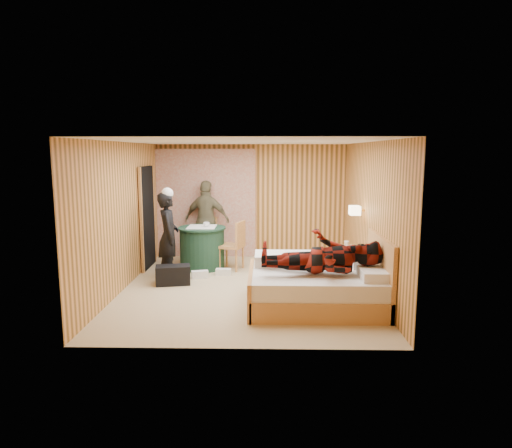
{
  "coord_description": "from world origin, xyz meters",
  "views": [
    {
      "loc": [
        0.34,
        -7.65,
        2.33
      ],
      "look_at": [
        0.16,
        0.43,
        1.05
      ],
      "focal_mm": 32.0,
      "sensor_mm": 36.0,
      "label": 1
    }
  ],
  "objects_px": {
    "chair_far": "(207,235)",
    "woman_standing": "(168,236)",
    "nightstand": "(347,261)",
    "round_table": "(202,247)",
    "chair_near": "(235,242)",
    "man_at_table": "(207,220)",
    "duffel_bag": "(173,275)",
    "bed": "(317,286)",
    "wall_lamp": "(355,210)",
    "man_on_bed": "(322,246)"
  },
  "relations": [
    {
      "from": "round_table",
      "to": "man_on_bed",
      "type": "xyz_separation_m",
      "value": [
        2.1,
        -2.49,
        0.54
      ]
    },
    {
      "from": "wall_lamp",
      "to": "woman_standing",
      "type": "xyz_separation_m",
      "value": [
        -3.38,
        0.11,
        -0.49
      ]
    },
    {
      "from": "wall_lamp",
      "to": "man_on_bed",
      "type": "xyz_separation_m",
      "value": [
        -0.77,
        -1.59,
        -0.33
      ]
    },
    {
      "from": "nightstand",
      "to": "woman_standing",
      "type": "xyz_separation_m",
      "value": [
        -3.34,
        -0.25,
        0.52
      ]
    },
    {
      "from": "duffel_bag",
      "to": "bed",
      "type": "bearing_deg",
      "value": -35.09
    },
    {
      "from": "nightstand",
      "to": "chair_far",
      "type": "height_order",
      "value": "chair_far"
    },
    {
      "from": "round_table",
      "to": "chair_near",
      "type": "xyz_separation_m",
      "value": [
        0.68,
        -0.14,
        0.14
      ]
    },
    {
      "from": "chair_far",
      "to": "woman_standing",
      "type": "distance_m",
      "value": 1.65
    },
    {
      "from": "nightstand",
      "to": "round_table",
      "type": "bearing_deg",
      "value": 169.17
    },
    {
      "from": "chair_far",
      "to": "man_on_bed",
      "type": "bearing_deg",
      "value": -54.83
    },
    {
      "from": "nightstand",
      "to": "man_at_table",
      "type": "distance_m",
      "value": 3.19
    },
    {
      "from": "round_table",
      "to": "chair_far",
      "type": "bearing_deg",
      "value": 89.75
    },
    {
      "from": "chair_near",
      "to": "woman_standing",
      "type": "bearing_deg",
      "value": -42.53
    },
    {
      "from": "wall_lamp",
      "to": "chair_far",
      "type": "height_order",
      "value": "wall_lamp"
    },
    {
      "from": "chair_near",
      "to": "woman_standing",
      "type": "xyz_separation_m",
      "value": [
        -1.18,
        -0.65,
        0.24
      ]
    },
    {
      "from": "chair_far",
      "to": "man_on_bed",
      "type": "height_order",
      "value": "man_on_bed"
    },
    {
      "from": "bed",
      "to": "man_on_bed",
      "type": "relative_size",
      "value": 1.13
    },
    {
      "from": "chair_near",
      "to": "man_on_bed",
      "type": "xyz_separation_m",
      "value": [
        1.42,
        -2.35,
        0.4
      ]
    },
    {
      "from": "chair_near",
      "to": "man_on_bed",
      "type": "height_order",
      "value": "man_on_bed"
    },
    {
      "from": "chair_far",
      "to": "chair_near",
      "type": "bearing_deg",
      "value": -50.64
    },
    {
      "from": "man_on_bed",
      "to": "chair_far",
      "type": "bearing_deg",
      "value": 122.9
    },
    {
      "from": "wall_lamp",
      "to": "man_on_bed",
      "type": "relative_size",
      "value": 0.15
    },
    {
      "from": "round_table",
      "to": "man_on_bed",
      "type": "relative_size",
      "value": 0.54
    },
    {
      "from": "woman_standing",
      "to": "round_table",
      "type": "bearing_deg",
      "value": -45.19
    },
    {
      "from": "round_table",
      "to": "duffel_bag",
      "type": "relative_size",
      "value": 1.6
    },
    {
      "from": "nightstand",
      "to": "man_on_bed",
      "type": "xyz_separation_m",
      "value": [
        -0.73,
        -1.95,
        0.69
      ]
    },
    {
      "from": "woman_standing",
      "to": "man_at_table",
      "type": "distance_m",
      "value": 1.67
    },
    {
      "from": "chair_far",
      "to": "woman_standing",
      "type": "relative_size",
      "value": 0.58
    },
    {
      "from": "woman_standing",
      "to": "man_on_bed",
      "type": "relative_size",
      "value": 0.91
    },
    {
      "from": "chair_far",
      "to": "man_on_bed",
      "type": "relative_size",
      "value": 0.53
    },
    {
      "from": "wall_lamp",
      "to": "man_at_table",
      "type": "height_order",
      "value": "man_at_table"
    },
    {
      "from": "round_table",
      "to": "nightstand",
      "type": "bearing_deg",
      "value": -10.83
    },
    {
      "from": "bed",
      "to": "man_on_bed",
      "type": "xyz_separation_m",
      "value": [
        0.03,
        -0.23,
        0.66
      ]
    },
    {
      "from": "round_table",
      "to": "chair_far",
      "type": "height_order",
      "value": "chair_far"
    },
    {
      "from": "duffel_bag",
      "to": "man_on_bed",
      "type": "relative_size",
      "value": 0.34
    },
    {
      "from": "bed",
      "to": "round_table",
      "type": "relative_size",
      "value": 2.09
    },
    {
      "from": "woman_standing",
      "to": "chair_far",
      "type": "bearing_deg",
      "value": -30.89
    },
    {
      "from": "chair_near",
      "to": "duffel_bag",
      "type": "bearing_deg",
      "value": -26.29
    },
    {
      "from": "bed",
      "to": "duffel_bag",
      "type": "height_order",
      "value": "bed"
    },
    {
      "from": "woman_standing",
      "to": "man_at_table",
      "type": "height_order",
      "value": "man_at_table"
    },
    {
      "from": "bed",
      "to": "nightstand",
      "type": "bearing_deg",
      "value": 66.31
    },
    {
      "from": "wall_lamp",
      "to": "man_on_bed",
      "type": "distance_m",
      "value": 1.8
    },
    {
      "from": "bed",
      "to": "man_at_table",
      "type": "bearing_deg",
      "value": 124.09
    },
    {
      "from": "bed",
      "to": "chair_near",
      "type": "distance_m",
      "value": 2.55
    },
    {
      "from": "man_at_table",
      "to": "nightstand",
      "type": "bearing_deg",
      "value": 168.73
    },
    {
      "from": "wall_lamp",
      "to": "nightstand",
      "type": "xyz_separation_m",
      "value": [
        -0.04,
        0.36,
        -1.01
      ]
    },
    {
      "from": "chair_near",
      "to": "man_on_bed",
      "type": "distance_m",
      "value": 2.78
    },
    {
      "from": "duffel_bag",
      "to": "woman_standing",
      "type": "xyz_separation_m",
      "value": [
        -0.14,
        0.39,
        0.64
      ]
    },
    {
      "from": "nightstand",
      "to": "man_on_bed",
      "type": "relative_size",
      "value": 0.32
    },
    {
      "from": "chair_near",
      "to": "man_at_table",
      "type": "height_order",
      "value": "man_at_table"
    }
  ]
}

